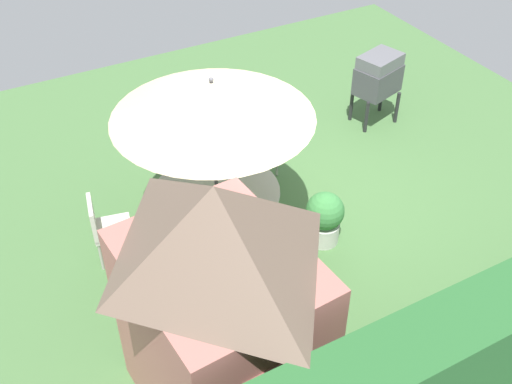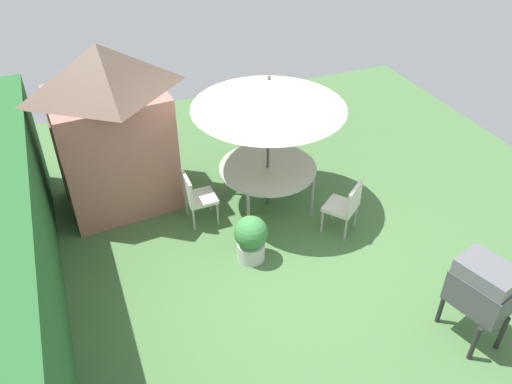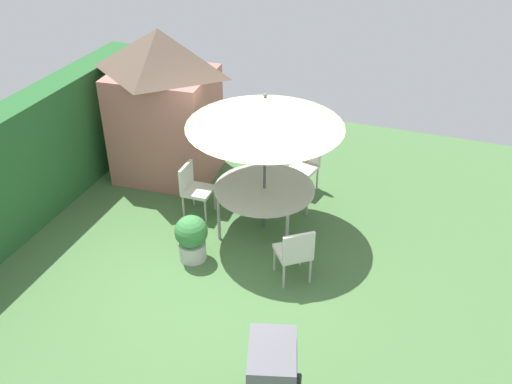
{
  "view_description": "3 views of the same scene",
  "coord_description": "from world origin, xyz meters",
  "px_view_note": "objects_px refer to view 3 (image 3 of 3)",
  "views": [
    {
      "loc": [
        3.56,
        5.43,
        5.67
      ],
      "look_at": [
        0.71,
        0.21,
        0.88
      ],
      "focal_mm": 44.0,
      "sensor_mm": 36.0,
      "label": 1
    },
    {
      "loc": [
        -5.43,
        2.61,
        5.38
      ],
      "look_at": [
        0.35,
        0.29,
        0.85
      ],
      "focal_mm": 36.3,
      "sensor_mm": 36.0,
      "label": 2
    },
    {
      "loc": [
        -6.13,
        -2.66,
        5.45
      ],
      "look_at": [
        0.61,
        -0.22,
        0.94
      ],
      "focal_mm": 39.63,
      "sensor_mm": 36.0,
      "label": 3
    }
  ],
  "objects_px": {
    "bbq_grill": "(272,373)",
    "potted_plant_by_shed": "(192,237)",
    "patio_umbrella": "(265,112)",
    "chair_toward_hedge": "(295,251)",
    "patio_table": "(264,190)",
    "garden_shed": "(164,104)",
    "chair_far_side": "(194,186)",
    "chair_near_shed": "(305,163)"
  },
  "relations": [
    {
      "from": "bbq_grill",
      "to": "potted_plant_by_shed",
      "type": "bearing_deg",
      "value": 41.09
    },
    {
      "from": "patio_umbrella",
      "to": "chair_toward_hedge",
      "type": "xyz_separation_m",
      "value": [
        -1.11,
        -0.84,
        -1.53
      ]
    },
    {
      "from": "patio_table",
      "to": "bbq_grill",
      "type": "height_order",
      "value": "bbq_grill"
    },
    {
      "from": "garden_shed",
      "to": "chair_far_side",
      "type": "distance_m",
      "value": 1.71
    },
    {
      "from": "potted_plant_by_shed",
      "to": "bbq_grill",
      "type": "bearing_deg",
      "value": -138.91
    },
    {
      "from": "patio_table",
      "to": "bbq_grill",
      "type": "distance_m",
      "value": 3.73
    },
    {
      "from": "patio_umbrella",
      "to": "chair_toward_hedge",
      "type": "height_order",
      "value": "patio_umbrella"
    },
    {
      "from": "garden_shed",
      "to": "bbq_grill",
      "type": "bearing_deg",
      "value": -141.85
    },
    {
      "from": "patio_table",
      "to": "patio_umbrella",
      "type": "relative_size",
      "value": 0.67
    },
    {
      "from": "patio_table",
      "to": "chair_near_shed",
      "type": "distance_m",
      "value": 1.44
    },
    {
      "from": "garden_shed",
      "to": "chair_far_side",
      "type": "height_order",
      "value": "garden_shed"
    },
    {
      "from": "patio_table",
      "to": "patio_umbrella",
      "type": "distance_m",
      "value": 1.35
    },
    {
      "from": "patio_table",
      "to": "chair_far_side",
      "type": "height_order",
      "value": "chair_far_side"
    },
    {
      "from": "garden_shed",
      "to": "bbq_grill",
      "type": "relative_size",
      "value": 2.31
    },
    {
      "from": "patio_table",
      "to": "patio_umbrella",
      "type": "height_order",
      "value": "patio_umbrella"
    },
    {
      "from": "chair_near_shed",
      "to": "potted_plant_by_shed",
      "type": "xyz_separation_m",
      "value": [
        -2.55,
        1.04,
        -0.12
      ]
    },
    {
      "from": "patio_table",
      "to": "chair_toward_hedge",
      "type": "bearing_deg",
      "value": -142.84
    },
    {
      "from": "chair_toward_hedge",
      "to": "patio_table",
      "type": "bearing_deg",
      "value": 37.16
    },
    {
      "from": "chair_near_shed",
      "to": "patio_umbrella",
      "type": "bearing_deg",
      "value": 168.16
    },
    {
      "from": "bbq_grill",
      "to": "chair_near_shed",
      "type": "distance_m",
      "value": 5.0
    },
    {
      "from": "garden_shed",
      "to": "patio_umbrella",
      "type": "xyz_separation_m",
      "value": [
        -1.03,
        -2.26,
        0.64
      ]
    },
    {
      "from": "patio_umbrella",
      "to": "chair_far_side",
      "type": "height_order",
      "value": "patio_umbrella"
    },
    {
      "from": "bbq_grill",
      "to": "chair_far_side",
      "type": "height_order",
      "value": "bbq_grill"
    },
    {
      "from": "garden_shed",
      "to": "patio_umbrella",
      "type": "height_order",
      "value": "garden_shed"
    },
    {
      "from": "patio_table",
      "to": "chair_near_shed",
      "type": "xyz_separation_m",
      "value": [
        1.39,
        -0.29,
        -0.18
      ]
    },
    {
      "from": "patio_umbrella",
      "to": "chair_near_shed",
      "type": "height_order",
      "value": "patio_umbrella"
    },
    {
      "from": "patio_umbrella",
      "to": "chair_far_side",
      "type": "bearing_deg",
      "value": 90.74
    },
    {
      "from": "bbq_grill",
      "to": "potted_plant_by_shed",
      "type": "distance_m",
      "value": 3.14
    },
    {
      "from": "bbq_grill",
      "to": "potted_plant_by_shed",
      "type": "height_order",
      "value": "bbq_grill"
    },
    {
      "from": "patio_table",
      "to": "chair_far_side",
      "type": "bearing_deg",
      "value": 90.74
    },
    {
      "from": "patio_umbrella",
      "to": "chair_near_shed",
      "type": "relative_size",
      "value": 2.64
    },
    {
      "from": "bbq_grill",
      "to": "potted_plant_by_shed",
      "type": "relative_size",
      "value": 1.61
    },
    {
      "from": "garden_shed",
      "to": "patio_table",
      "type": "distance_m",
      "value": 2.58
    },
    {
      "from": "chair_near_shed",
      "to": "chair_toward_hedge",
      "type": "height_order",
      "value": "same"
    },
    {
      "from": "garden_shed",
      "to": "chair_near_shed",
      "type": "xyz_separation_m",
      "value": [
        0.36,
        -2.55,
        -0.9
      ]
    },
    {
      "from": "garden_shed",
      "to": "potted_plant_by_shed",
      "type": "xyz_separation_m",
      "value": [
        -2.18,
        -1.51,
        -1.02
      ]
    },
    {
      "from": "patio_umbrella",
      "to": "potted_plant_by_shed",
      "type": "bearing_deg",
      "value": 147.09
    },
    {
      "from": "garden_shed",
      "to": "chair_toward_hedge",
      "type": "bearing_deg",
      "value": -124.64
    },
    {
      "from": "patio_umbrella",
      "to": "potted_plant_by_shed",
      "type": "relative_size",
      "value": 3.19
    },
    {
      "from": "chair_near_shed",
      "to": "potted_plant_by_shed",
      "type": "height_order",
      "value": "chair_near_shed"
    },
    {
      "from": "chair_far_side",
      "to": "potted_plant_by_shed",
      "type": "xyz_separation_m",
      "value": [
        -1.14,
        -0.5,
        -0.12
      ]
    },
    {
      "from": "patio_umbrella",
      "to": "chair_far_side",
      "type": "relative_size",
      "value": 2.64
    }
  ]
}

